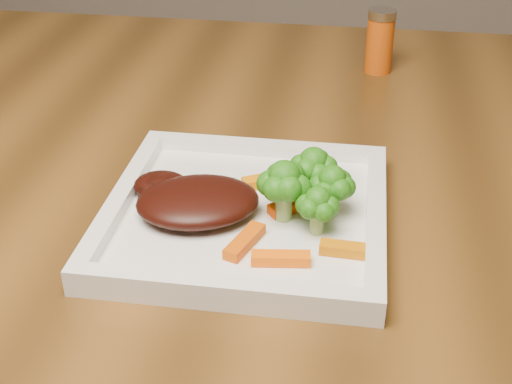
# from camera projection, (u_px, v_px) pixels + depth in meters

# --- Properties ---
(dining_table) EXTENTS (1.60, 0.90, 0.75)m
(dining_table) POSITION_uv_depth(u_px,v_px,m) (299.00, 372.00, 1.04)
(dining_table) COLOR brown
(dining_table) RESTS_ON floor
(plate) EXTENTS (0.27, 0.27, 0.01)m
(plate) POSITION_uv_depth(u_px,v_px,m) (246.00, 218.00, 0.70)
(plate) COLOR white
(plate) RESTS_ON dining_table
(steak) EXTENTS (0.14, 0.12, 0.03)m
(steak) POSITION_uv_depth(u_px,v_px,m) (198.00, 201.00, 0.69)
(steak) COLOR black
(steak) RESTS_ON plate
(broccoli_0) EXTENTS (0.07, 0.07, 0.07)m
(broccoli_0) POSITION_uv_depth(u_px,v_px,m) (313.00, 168.00, 0.70)
(broccoli_0) COLOR #147817
(broccoli_0) RESTS_ON plate
(broccoli_1) EXTENTS (0.06, 0.06, 0.06)m
(broccoli_1) POSITION_uv_depth(u_px,v_px,m) (332.00, 186.00, 0.68)
(broccoli_1) COLOR #217313
(broccoli_1) RESTS_ON plate
(broccoli_2) EXTENTS (0.06, 0.06, 0.06)m
(broccoli_2) POSITION_uv_depth(u_px,v_px,m) (318.00, 206.00, 0.66)
(broccoli_2) COLOR #2B6510
(broccoli_2) RESTS_ON plate
(broccoli_3) EXTENTS (0.06, 0.06, 0.06)m
(broccoli_3) POSITION_uv_depth(u_px,v_px,m) (284.00, 191.00, 0.68)
(broccoli_3) COLOR #1F6711
(broccoli_3) RESTS_ON plate
(carrot_0) EXTENTS (0.05, 0.02, 0.01)m
(carrot_0) POSITION_uv_depth(u_px,v_px,m) (281.00, 258.00, 0.63)
(carrot_0) COLOR #FF6004
(carrot_0) RESTS_ON plate
(carrot_1) EXTENTS (0.05, 0.02, 0.01)m
(carrot_1) POSITION_uv_depth(u_px,v_px,m) (350.00, 250.00, 0.64)
(carrot_1) COLOR #C76903
(carrot_1) RESTS_ON plate
(carrot_2) EXTENTS (0.03, 0.06, 0.01)m
(carrot_2) POSITION_uv_depth(u_px,v_px,m) (245.00, 241.00, 0.65)
(carrot_2) COLOR #D04E03
(carrot_2) RESTS_ON plate
(carrot_4) EXTENTS (0.06, 0.04, 0.01)m
(carrot_4) POSITION_uv_depth(u_px,v_px,m) (269.00, 180.00, 0.74)
(carrot_4) COLOR orange
(carrot_4) RESTS_ON plate
(carrot_6) EXTENTS (0.05, 0.05, 0.01)m
(carrot_6) POSITION_uv_depth(u_px,v_px,m) (295.00, 204.00, 0.70)
(carrot_6) COLOR #E64503
(carrot_6) RESTS_ON plate
(spice_shaker) EXTENTS (0.05, 0.05, 0.09)m
(spice_shaker) POSITION_uv_depth(u_px,v_px,m) (380.00, 41.00, 1.03)
(spice_shaker) COLOR #C1490A
(spice_shaker) RESTS_ON dining_table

